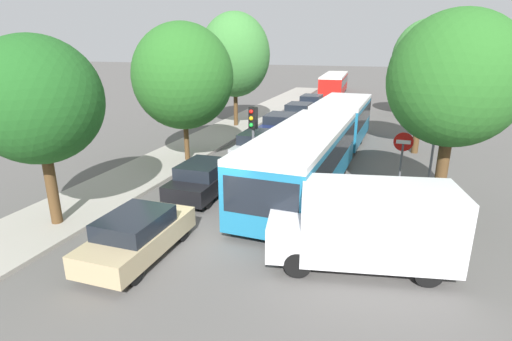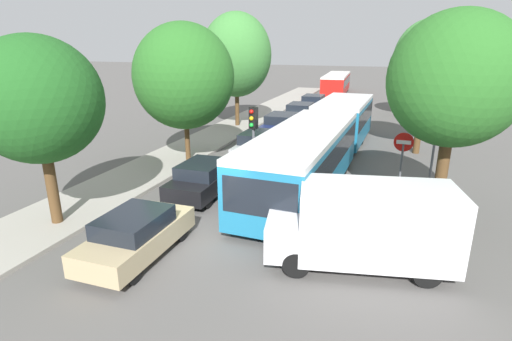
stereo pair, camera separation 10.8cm
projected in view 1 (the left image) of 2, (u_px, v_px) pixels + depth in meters
name	position (u px, v px, depth m)	size (l,w,h in m)	color
ground_plane	(216.00, 236.00, 12.78)	(200.00, 200.00, 0.00)	#565451
kerb_strip_left	(247.00, 120.00, 31.76)	(3.20, 48.19, 0.14)	#9E998E
articulated_bus	(323.00, 137.00, 19.43)	(3.40, 17.89, 2.64)	teal
city_bus_rear	(334.00, 83.00, 47.33)	(3.03, 11.16, 2.38)	red
queued_car_tan	(137.00, 235.00, 11.39)	(1.66, 3.90, 1.35)	tan
queued_car_black	(204.00, 178.00, 16.09)	(1.70, 3.98, 1.38)	black
queued_car_silver	(259.00, 145.00, 21.11)	(1.80, 4.22, 1.47)	#B7BABF
queued_car_navy	(280.00, 125.00, 26.08)	(1.86, 4.38, 1.52)	navy
queued_car_white	(299.00, 113.00, 30.62)	(1.85, 4.35, 1.51)	white
queued_car_blue	(312.00, 103.00, 35.46)	(1.84, 4.32, 1.50)	#284799
white_van	(368.00, 224.00, 10.80)	(5.28, 2.88, 2.31)	silver
traffic_light	(253.00, 129.00, 16.63)	(0.37, 0.39, 3.40)	#56595E
no_entry_sign	(402.00, 157.00, 14.73)	(0.70, 0.08, 2.82)	#56595E
direction_sign_post	(436.00, 131.00, 15.94)	(0.42, 1.37, 3.60)	#56595E
tree_left_near	(33.00, 104.00, 12.21)	(3.95, 3.95, 6.21)	#51381E
tree_left_mid	(183.00, 77.00, 19.41)	(4.91, 4.91, 6.91)	#51381E
tree_left_far	(235.00, 55.00, 27.79)	(4.89, 4.89, 7.98)	#51381E
tree_right_near	(452.00, 83.00, 12.45)	(4.14, 4.14, 6.95)	#51381E
tree_right_mid	(427.00, 63.00, 21.04)	(3.50, 3.50, 7.13)	#51381E
tree_right_far	(420.00, 68.00, 32.24)	(4.37, 4.37, 6.01)	#51381E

